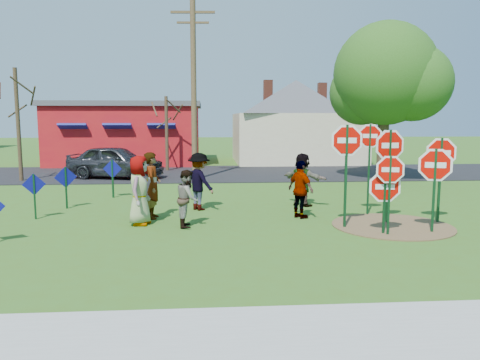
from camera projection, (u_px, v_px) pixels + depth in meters
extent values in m
plane|color=#3C601B|center=(224.00, 221.00, 13.24)|extent=(120.00, 120.00, 0.00)
cube|color=#9E9E99|center=(245.00, 337.00, 6.12)|extent=(22.00, 1.80, 0.08)
cube|color=black|center=(215.00, 173.00, 24.61)|extent=(120.00, 7.50, 0.04)
cylinder|color=brown|center=(392.00, 226.00, 12.58)|extent=(3.20, 3.20, 0.03)
cube|color=#A61019|center=(128.00, 135.00, 30.40)|extent=(9.00, 7.00, 3.60)
cube|color=#4C4C51|center=(127.00, 105.00, 30.15)|extent=(9.40, 7.40, 0.30)
cube|color=navy|center=(73.00, 127.00, 26.58)|extent=(1.60, 0.78, 0.45)
cube|color=navy|center=(118.00, 127.00, 26.76)|extent=(1.60, 0.78, 0.45)
cube|color=navy|center=(162.00, 127.00, 26.95)|extent=(1.60, 0.78, 0.45)
cube|color=beige|center=(295.00, 138.00, 31.23)|extent=(8.00, 7.00, 3.20)
pyramid|color=#4C4C51|center=(296.00, 80.00, 30.73)|extent=(9.40, 9.40, 2.20)
cube|color=brown|center=(268.00, 91.00, 29.70)|extent=(0.55, 0.55, 1.40)
cube|color=brown|center=(322.00, 93.00, 31.97)|extent=(0.55, 0.55, 1.40)
cube|color=#103C1D|center=(389.00, 196.00, 11.49)|extent=(0.06, 0.07, 1.99)
cylinder|color=white|center=(390.00, 170.00, 11.40)|extent=(0.92, 0.20, 0.94)
cylinder|color=#C40A02|center=(390.00, 170.00, 11.40)|extent=(0.80, 0.18, 0.81)
cube|color=white|center=(390.00, 170.00, 11.40)|extent=(0.41, 0.09, 0.12)
cube|color=#103C1D|center=(369.00, 170.00, 13.87)|extent=(0.06, 0.07, 2.72)
cylinder|color=white|center=(370.00, 136.00, 13.74)|extent=(0.94, 0.18, 0.95)
cylinder|color=#C40A02|center=(370.00, 136.00, 13.74)|extent=(0.81, 0.16, 0.82)
cube|color=white|center=(370.00, 136.00, 13.74)|extent=(0.41, 0.08, 0.12)
cylinder|color=gold|center=(370.00, 136.00, 13.74)|extent=(0.93, 0.17, 0.95)
cube|color=#103C1D|center=(388.00, 177.00, 12.83)|extent=(0.07, 0.09, 2.58)
cylinder|color=white|center=(390.00, 145.00, 12.72)|extent=(1.16, 0.22, 1.17)
cylinder|color=#C40A02|center=(390.00, 145.00, 12.72)|extent=(1.00, 0.20, 1.01)
cube|color=white|center=(390.00, 145.00, 12.72)|extent=(0.51, 0.09, 0.15)
cube|color=#103C1D|center=(440.00, 181.00, 12.86)|extent=(0.07, 0.08, 2.36)
cylinder|color=white|center=(441.00, 153.00, 12.76)|extent=(1.10, 0.21, 1.11)
cylinder|color=#C40A02|center=(441.00, 153.00, 12.76)|extent=(0.95, 0.19, 0.96)
cube|color=white|center=(441.00, 153.00, 12.76)|extent=(0.48, 0.09, 0.14)
cylinder|color=gold|center=(441.00, 153.00, 12.76)|extent=(1.10, 0.20, 1.11)
cube|color=#103C1D|center=(384.00, 203.00, 11.64)|extent=(0.07, 0.08, 1.59)
cylinder|color=white|center=(385.00, 187.00, 11.59)|extent=(1.05, 0.21, 1.06)
cylinder|color=#C40A02|center=(385.00, 187.00, 11.59)|extent=(0.91, 0.19, 0.92)
cube|color=white|center=(385.00, 187.00, 11.59)|extent=(0.46, 0.09, 0.13)
cube|color=#103C1D|center=(434.00, 191.00, 11.75)|extent=(0.08, 0.09, 2.14)
cylinder|color=white|center=(435.00, 165.00, 11.66)|extent=(1.07, 0.40, 1.13)
cylinder|color=#C40A02|center=(435.00, 165.00, 11.66)|extent=(0.92, 0.35, 0.98)
cube|color=white|center=(435.00, 165.00, 11.66)|extent=(0.47, 0.17, 0.14)
cylinder|color=gold|center=(435.00, 165.00, 11.66)|extent=(1.07, 0.39, 1.13)
cube|color=#103C1D|center=(346.00, 177.00, 12.24)|extent=(0.07, 0.08, 2.72)
cylinder|color=white|center=(347.00, 140.00, 12.11)|extent=(1.11, 0.13, 1.12)
cylinder|color=#C40A02|center=(347.00, 140.00, 12.11)|extent=(0.96, 0.12, 0.96)
cube|color=white|center=(347.00, 140.00, 12.11)|extent=(0.49, 0.05, 0.14)
cube|color=#103C1D|center=(35.00, 197.00, 13.40)|extent=(0.07, 0.07, 1.31)
cube|color=navy|center=(34.00, 184.00, 13.35)|extent=(0.61, 0.21, 0.64)
cube|color=#103C1D|center=(66.00, 188.00, 14.99)|extent=(0.08, 0.08, 1.35)
cube|color=navy|center=(66.00, 177.00, 14.95)|extent=(0.64, 0.30, 0.70)
cube|color=#103C1D|center=(113.00, 179.00, 17.06)|extent=(0.06, 0.07, 1.39)
cube|color=navy|center=(112.00, 169.00, 17.01)|extent=(0.69, 0.14, 0.69)
imported|color=#404497|center=(139.00, 190.00, 12.67)|extent=(0.77, 1.02, 1.89)
imported|color=#1C6861|center=(153.00, 186.00, 13.48)|extent=(0.46, 0.70, 1.92)
imported|color=brown|center=(188.00, 198.00, 12.46)|extent=(0.58, 0.75, 1.54)
imported|color=#323136|center=(199.00, 182.00, 14.75)|extent=(1.28, 1.32, 1.81)
imported|color=#573661|center=(301.00, 190.00, 13.51)|extent=(0.86, 1.05, 1.68)
imported|color=#1C4F26|center=(302.00, 180.00, 15.43)|extent=(1.52, 1.53, 1.76)
imported|color=#29292D|center=(115.00, 162.00, 22.41)|extent=(4.93, 3.04, 1.57)
cylinder|color=#4C3823|center=(194.00, 92.00, 21.47)|extent=(0.25, 0.25, 8.17)
cube|color=#4C3823|center=(193.00, 12.00, 21.00)|extent=(2.00, 0.23, 0.11)
cube|color=#4C3823|center=(193.00, 23.00, 21.06)|extent=(1.46, 0.18, 0.09)
cylinder|color=#382819|center=(383.00, 139.00, 21.35)|extent=(0.50, 0.50, 3.90)
sphere|color=#254C14|center=(386.00, 74.00, 20.96)|extent=(4.61, 4.61, 4.61)
sphere|color=#254C14|center=(413.00, 83.00, 20.57)|extent=(3.37, 3.37, 3.37)
sphere|color=#254C14|center=(362.00, 93.00, 21.71)|extent=(3.02, 3.02, 3.02)
cylinder|color=#382819|center=(18.00, 125.00, 21.27)|extent=(0.18, 0.18, 5.15)
cylinder|color=#382819|center=(167.00, 134.00, 25.57)|extent=(0.18, 0.18, 4.08)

